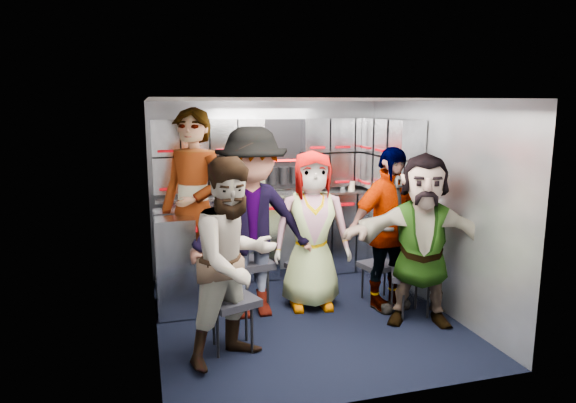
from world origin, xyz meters
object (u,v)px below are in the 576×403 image
object	(u,v)px
attendant_arc_a	(235,261)
attendant_arc_b	(253,224)
attendant_arc_e	(422,240)
attendant_arc_c	(312,230)
jump_seat_mid_left	(249,266)
attendant_arc_d	(388,229)
jump_seat_center	(306,267)
attendant_standing	(195,210)
jump_seat_near_right	(411,278)
jump_seat_near_left	(232,304)
jump_seat_mid_right	(379,267)

from	to	relation	value
attendant_arc_a	attendant_arc_b	bearing A→B (deg)	41.72
attendant_arc_e	attendant_arc_c	bearing A→B (deg)	165.19
jump_seat_mid_left	attendant_arc_d	xyz separation A→B (m)	(1.35, -0.36, 0.38)
jump_seat_center	attendant_standing	distance (m)	1.32
jump_seat_near_right	attendant_arc_c	xyz separation A→B (m)	(-0.87, 0.49, 0.42)
jump_seat_near_left	attendant_arc_a	size ratio (longest dim) A/B	0.29
jump_seat_center	jump_seat_mid_right	distance (m)	0.77
jump_seat_center	attendant_arc_d	distance (m)	0.96
jump_seat_center	attendant_standing	size ratio (longest dim) A/B	0.22
jump_seat_center	jump_seat_near_left	bearing A→B (deg)	-136.30
attendant_arc_b	attendant_arc_d	xyz separation A→B (m)	(1.35, -0.18, -0.10)
attendant_arc_a	jump_seat_center	bearing A→B (deg)	21.54
jump_seat_mid_left	jump_seat_near_right	size ratio (longest dim) A/B	1.05
jump_seat_mid_left	attendant_arc_c	bearing A→B (deg)	-11.35
jump_seat_mid_left	jump_seat_center	size ratio (longest dim) A/B	1.12
jump_seat_near_left	attendant_arc_c	bearing A→B (deg)	37.46
attendant_arc_b	attendant_arc_e	xyz separation A→B (m)	(1.49, -0.61, -0.12)
jump_seat_near_left	jump_seat_mid_left	distance (m)	0.91
jump_seat_center	jump_seat_near_right	world-z (taller)	jump_seat_near_right
attendant_arc_a	jump_seat_mid_right	bearing A→B (deg)	-0.45
attendant_arc_d	jump_seat_near_left	bearing A→B (deg)	-178.56
attendant_arc_b	jump_seat_near_right	bearing A→B (deg)	-15.72
jump_seat_near_right	attendant_arc_d	size ratio (longest dim) A/B	0.29
jump_seat_near_left	attendant_arc_d	xyz separation A→B (m)	(1.68, 0.49, 0.42)
jump_seat_center	attendant_arc_a	size ratio (longest dim) A/B	0.27
attendant_arc_d	jump_seat_center	bearing A→B (deg)	135.34
jump_seat_near_left	attendant_arc_e	size ratio (longest dim) A/B	0.30
jump_seat_near_left	attendant_arc_e	world-z (taller)	attendant_arc_e
attendant_arc_d	attendant_arc_e	xyz separation A→B (m)	(0.14, -0.43, -0.01)
attendant_arc_e	attendant_arc_d	bearing A→B (deg)	130.44
attendant_arc_a	attendant_arc_d	bearing A→B (deg)	-5.55
attendant_standing	attendant_arc_b	world-z (taller)	attendant_standing
jump_seat_near_right	attendant_arc_a	world-z (taller)	attendant_arc_a
jump_seat_mid_left	attendant_arc_d	size ratio (longest dim) A/B	0.30
attendant_arc_c	attendant_arc_d	xyz separation A→B (m)	(0.73, -0.24, 0.02)
jump_seat_center	jump_seat_near_right	size ratio (longest dim) A/B	0.94
attendant_arc_b	attendant_arc_d	bearing A→B (deg)	-7.18
jump_seat_near_left	jump_seat_mid_left	world-z (taller)	jump_seat_mid_left
jump_seat_near_left	attendant_arc_d	world-z (taller)	attendant_arc_d
jump_seat_mid_right	attendant_arc_e	bearing A→B (deg)	-77.41
attendant_arc_e	jump_seat_center	bearing A→B (deg)	158.44
attendant_arc_b	attendant_arc_c	size ratio (longest dim) A/B	1.15
jump_seat_near_left	jump_seat_mid_right	bearing A→B (deg)	21.78
attendant_arc_c	attendant_standing	bearing A→B (deg)	173.75
jump_seat_mid_left	jump_seat_mid_right	bearing A→B (deg)	-7.69
jump_seat_near_right	attendant_arc_c	world-z (taller)	attendant_arc_c
jump_seat_near_right	attendant_standing	world-z (taller)	attendant_standing
jump_seat_near_right	attendant_arc_b	distance (m)	1.64
jump_seat_mid_left	attendant_arc_c	xyz separation A→B (m)	(0.62, -0.13, 0.36)
attendant_arc_c	jump_seat_near_right	bearing A→B (deg)	-20.47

